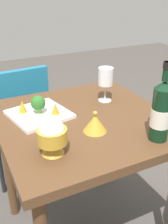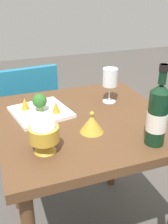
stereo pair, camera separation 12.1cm
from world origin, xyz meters
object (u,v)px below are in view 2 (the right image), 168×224
chair_by_wall (26,111)px  carrot_garnish_right (56,107)px  carrot_garnish_left (25,104)px  rice_bowl (44,134)px  wine_bottle (157,115)px  broccoli_floret (40,101)px  wine_glass (110,78)px  rice_bowl_lid (92,124)px  serving_plate (41,112)px

chair_by_wall → carrot_garnish_right: (0.07, -0.56, 0.27)m
carrot_garnish_right → carrot_garnish_left: bearing=146.8°
carrot_garnish_right → rice_bowl: bearing=-112.8°
wine_bottle → broccoli_floret: (-0.36, 0.40, -0.06)m
broccoli_floret → wine_glass: bearing=3.0°
broccoli_floret → carrot_garnish_right: size_ratio=1.55×
chair_by_wall → rice_bowl_lid: bearing=-82.2°
wine_bottle → serving_plate: size_ratio=1.07×
wine_glass → carrot_garnish_right: size_ratio=3.23×
carrot_garnish_left → carrot_garnish_right: 0.16m
wine_bottle → serving_plate: 0.55m
wine_bottle → serving_plate: (-0.36, 0.40, -0.11)m
rice_bowl_lid → broccoli_floret: broccoli_floret is taller
rice_bowl → carrot_garnish_left: (-0.02, 0.35, -0.03)m
broccoli_floret → serving_plate: bearing=66.7°
rice_bowl → rice_bowl_lid: 0.23m
wine_glass → serving_plate: 0.38m
wine_glass → carrot_garnish_left: size_ratio=3.08×
rice_bowl_lid → broccoli_floret: bearing=125.5°
serving_plate → broccoli_floret: size_ratio=3.43×
chair_by_wall → carrot_garnish_left: (-0.06, -0.48, 0.27)m
rice_bowl → serving_plate: bearing=81.4°
rice_bowl → carrot_garnish_right: 0.29m
broccoli_floret → carrot_garnish_right: broccoli_floret is taller
serving_plate → carrot_garnish_left: 0.08m
serving_plate → broccoli_floret: bearing=-113.3°
wine_glass → chair_by_wall: bearing=126.7°
rice_bowl → carrot_garnish_left: bearing=92.9°
chair_by_wall → rice_bowl: bearing=-97.9°
rice_bowl → broccoli_floret: rice_bowl is taller
carrot_garnish_right → wine_bottle: bearing=-50.3°
wine_glass → carrot_garnish_left: 0.44m
chair_by_wall → wine_bottle: wine_bottle is taller
chair_by_wall → rice_bowl: (-0.04, -0.83, 0.30)m
chair_by_wall → rice_bowl_lid: 0.82m
rice_bowl_lid → serving_plate: rice_bowl_lid is taller
wine_bottle → broccoli_floret: wine_bottle is taller
rice_bowl → carrot_garnish_right: rice_bowl is taller
wine_glass → rice_bowl_lid: 0.34m
carrot_garnish_right → wine_glass: bearing=11.5°
wine_glass → carrot_garnish_right: 0.32m
wine_bottle → carrot_garnish_left: wine_bottle is taller
rice_bowl → serving_plate: 0.32m
broccoli_floret → rice_bowl: bearing=-98.4°
serving_plate → carrot_garnish_left: size_ratio=5.07×
rice_bowl_lid → carrot_garnish_right: (-0.10, 0.19, 0.01)m
carrot_garnish_left → carrot_garnish_right: (0.13, -0.09, -0.00)m
wine_glass → carrot_garnish_right: wine_glass is taller
chair_by_wall → carrot_garnish_right: chair_by_wall is taller
wine_glass → broccoli_floret: bearing=-177.0°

